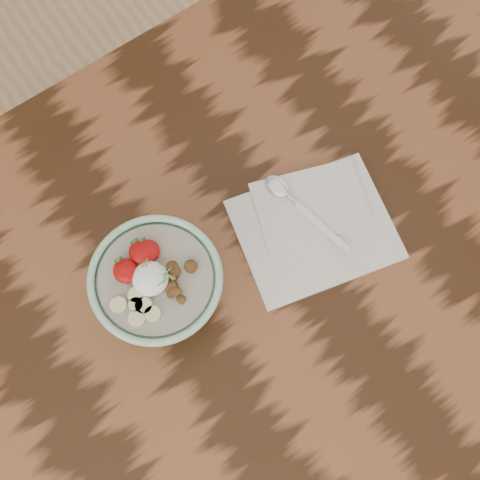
% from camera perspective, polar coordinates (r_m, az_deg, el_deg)
% --- Properties ---
extents(table, '(1.60, 0.90, 0.75)m').
position_cam_1_polar(table, '(1.14, 3.22, -1.51)').
color(table, black).
rests_on(table, ground).
extents(breakfast_bowl, '(0.19, 0.19, 0.13)m').
position_cam_1_polar(breakfast_bowl, '(0.97, -7.02, -3.89)').
color(breakfast_bowl, '#99CEAC').
rests_on(breakfast_bowl, table).
extents(napkin, '(0.28, 0.24, 0.01)m').
position_cam_1_polar(napkin, '(1.06, 6.31, 1.35)').
color(napkin, silver).
rests_on(napkin, table).
extents(spoon, '(0.05, 0.18, 0.01)m').
position_cam_1_polar(spoon, '(1.06, 4.17, 3.74)').
color(spoon, silver).
rests_on(spoon, napkin).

